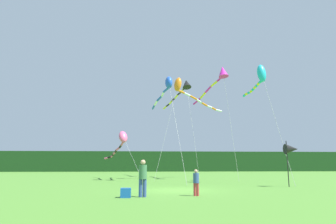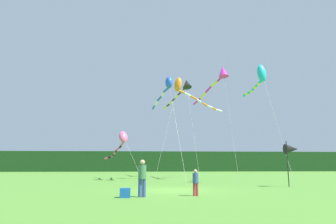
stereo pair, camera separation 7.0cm
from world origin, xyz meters
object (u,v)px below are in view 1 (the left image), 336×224
(person_adult, at_px, (143,176))
(kite_orange, at_px, (184,89))
(banner_flag_pole, at_px, (291,149))
(person_child, at_px, (196,181))
(cooler_box, at_px, (126,193))
(kite_rainbow, at_px, (121,141))
(kite_cyan, at_px, (260,76))
(kite_black, at_px, (184,87))
(kite_blue, at_px, (166,87))
(kite_magenta, at_px, (220,76))

(person_adult, bearing_deg, kite_orange, 75.54)
(banner_flag_pole, relative_size, kite_orange, 0.30)
(person_child, height_order, cooler_box, person_child)
(person_child, xyz_separation_m, kite_orange, (1.48, 15.41, 8.52))
(kite_rainbow, bearing_deg, person_adult, -81.20)
(person_child, xyz_separation_m, kite_cyan, (6.93, 8.45, 8.01))
(kite_black, bearing_deg, cooler_box, -104.60)
(kite_cyan, xyz_separation_m, kite_orange, (-5.46, 6.95, 0.52))
(person_child, distance_m, kite_cyan, 13.55)
(banner_flag_pole, distance_m, kite_blue, 12.70)
(kite_black, bearing_deg, banner_flag_pole, -71.17)
(person_adult, height_order, person_child, person_adult)
(kite_magenta, bearing_deg, cooler_box, -119.50)
(kite_cyan, distance_m, kite_orange, 8.85)
(kite_magenta, relative_size, kite_black, 0.96)
(person_child, relative_size, kite_black, 0.11)
(cooler_box, relative_size, kite_magenta, 0.04)
(kite_rainbow, relative_size, kite_blue, 0.91)
(kite_cyan, height_order, kite_black, kite_black)
(person_child, xyz_separation_m, kite_blue, (-0.58, 12.73, 8.03))
(person_adult, distance_m, kite_magenta, 19.05)
(kite_black, bearing_deg, person_child, -96.02)
(kite_blue, height_order, kite_cyan, kite_cyan)
(cooler_box, bearing_deg, kite_black, 75.40)
(kite_orange, bearing_deg, cooler_box, -106.89)
(person_adult, relative_size, kite_orange, 0.16)
(person_adult, xyz_separation_m, kite_magenta, (7.61, 14.65, 9.51))
(person_adult, bearing_deg, kite_rainbow, 98.80)
(banner_flag_pole, distance_m, kite_rainbow, 15.78)
(person_child, distance_m, kite_blue, 15.06)
(person_child, height_order, kite_orange, kite_orange)
(kite_magenta, relative_size, kite_rainbow, 1.17)
(kite_blue, height_order, kite_orange, kite_orange)
(kite_blue, xyz_separation_m, kite_orange, (2.06, 2.67, 0.49))
(kite_rainbow, bearing_deg, kite_magenta, -2.89)
(banner_flag_pole, height_order, kite_black, kite_black)
(cooler_box, relative_size, kite_blue, 0.04)
(person_child, bearing_deg, cooler_box, -172.04)
(kite_blue, bearing_deg, cooler_box, -101.82)
(kite_rainbow, bearing_deg, kite_orange, 5.13)
(kite_rainbow, xyz_separation_m, kite_blue, (4.34, -2.10, 5.03))
(person_child, height_order, kite_magenta, kite_magenta)
(kite_rainbow, bearing_deg, person_child, -71.64)
(kite_orange, height_order, kite_black, kite_black)
(kite_rainbow, bearing_deg, kite_cyan, -28.28)
(kite_cyan, bearing_deg, kite_magenta, 107.94)
(person_adult, height_order, kite_black, kite_black)
(kite_magenta, distance_m, kite_orange, 3.91)
(cooler_box, distance_m, kite_magenta, 19.85)
(kite_rainbow, bearing_deg, cooler_box, -84.10)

